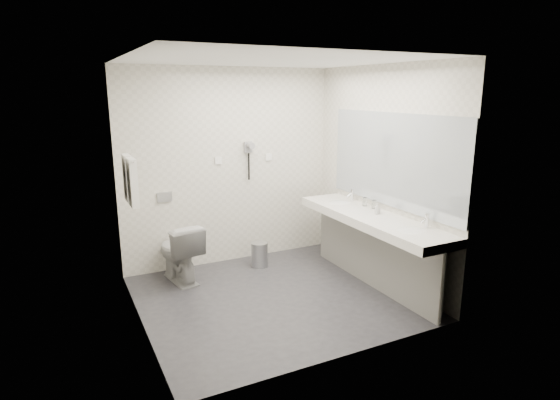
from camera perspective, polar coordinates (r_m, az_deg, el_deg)
floor at (r=5.15m, az=-0.76°, el=-11.97°), size 2.80×2.80×0.00m
ceiling at (r=4.66m, az=-0.86°, el=17.01°), size 2.80×2.80×0.00m
wall_back at (r=5.93m, az=-6.29°, el=4.05°), size 2.80×0.00×2.80m
wall_front at (r=3.65m, az=8.09°, el=-1.93°), size 2.80×0.00×2.80m
wall_left at (r=4.34m, az=-17.69°, el=0.02°), size 0.00×2.60×2.60m
wall_right at (r=5.49m, az=12.48°, el=3.06°), size 0.00×2.60×2.60m
vanity_counter at (r=5.27m, az=11.26°, el=-2.33°), size 0.55×2.20×0.10m
vanity_panel at (r=5.42m, az=11.27°, el=-6.63°), size 0.03×2.15×0.75m
vanity_post_near at (r=4.72m, az=19.39°, el=-10.23°), size 0.06×0.06×0.75m
vanity_post_far at (r=6.24m, az=5.65°, el=-3.73°), size 0.06×0.06×0.75m
mirror at (r=5.30m, az=13.82°, el=4.81°), size 0.02×2.20×1.05m
basin_near at (r=4.79m, az=16.03°, el=-3.78°), size 0.40×0.31×0.05m
basin_far at (r=5.77m, az=7.35°, el=-0.45°), size 0.40×0.31×0.05m
faucet_near at (r=4.89m, az=17.79°, el=-2.44°), size 0.04×0.04×0.15m
faucet_far at (r=5.86m, az=8.96°, el=0.61°), size 0.04×0.04×0.15m
soap_bottle_a at (r=5.33m, az=12.06°, el=-1.10°), size 0.05×0.05×0.10m
soap_bottle_c at (r=5.28m, az=11.93°, el=-1.07°), size 0.06×0.06×0.13m
glass_left at (r=5.53m, az=11.60°, el=-0.53°), size 0.07×0.07×0.10m
glass_right at (r=5.63m, az=10.50°, el=-0.21°), size 0.06×0.06×0.10m
toilet at (r=5.57m, az=-12.44°, el=-6.32°), size 0.51×0.76×0.71m
flush_plate at (r=5.74m, az=-14.14°, el=0.35°), size 0.18×0.02×0.12m
pedal_bin at (r=5.94m, az=-2.58°, el=-6.83°), size 0.22×0.22×0.30m
bin_lid at (r=5.89m, az=-2.60°, el=-5.38°), size 0.22×0.22×0.02m
towel_rail at (r=4.83m, az=-18.41°, el=4.91°), size 0.02×0.62×0.02m
towel_near at (r=4.73m, az=-17.85°, el=2.07°), size 0.07×0.24×0.48m
towel_far at (r=5.00m, az=-18.36°, el=2.63°), size 0.07×0.24×0.48m
dryer_cradle at (r=5.95m, az=-3.99°, el=6.57°), size 0.10×0.04×0.14m
dryer_barrel at (r=5.89m, az=-3.73°, el=6.79°), size 0.08×0.14×0.08m
dryer_cord at (r=5.98m, az=-3.89°, el=4.18°), size 0.02×0.02×0.35m
switch_plate_a at (r=5.85m, az=-7.66°, el=4.88°), size 0.09×0.02×0.09m
switch_plate_b at (r=6.11m, az=-1.42°, el=5.36°), size 0.09×0.02×0.09m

